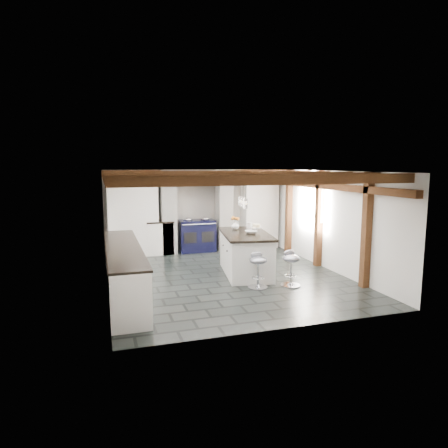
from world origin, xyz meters
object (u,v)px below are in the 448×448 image
object	(u,v)px
range_cooker	(197,235)
bar_stool_far	(258,266)
bar_stool_near	(291,264)
kitchen_island	(245,253)

from	to	relation	value
range_cooker	bar_stool_far	bearing A→B (deg)	-84.41
bar_stool_near	bar_stool_far	bearing A→B (deg)	167.28
kitchen_island	bar_stool_far	bearing A→B (deg)	-87.87
range_cooker	bar_stool_near	size ratio (longest dim) A/B	1.36
bar_stool_near	range_cooker	bearing A→B (deg)	99.46
range_cooker	bar_stool_near	distance (m)	3.92
bar_stool_near	kitchen_island	bearing A→B (deg)	109.53
kitchen_island	bar_stool_near	distance (m)	1.27
kitchen_island	bar_stool_far	world-z (taller)	kitchen_island
bar_stool_far	bar_stool_near	bearing A→B (deg)	-0.04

